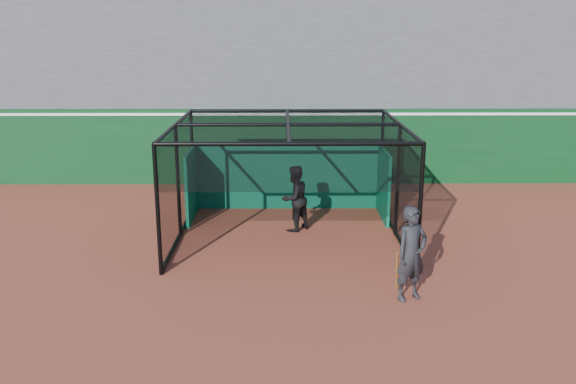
{
  "coord_description": "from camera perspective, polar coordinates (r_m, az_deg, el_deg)",
  "views": [
    {
      "loc": [
        0.85,
        -11.57,
        5.04
      ],
      "look_at": [
        0.97,
        2.0,
        1.4
      ],
      "focal_mm": 38.0,
      "sensor_mm": 36.0,
      "label": 1
    }
  ],
  "objects": [
    {
      "name": "outfield_wall",
      "position": [
        20.43,
        -2.89,
        4.42
      ],
      "size": [
        50.0,
        0.5,
        2.5
      ],
      "color": "#093615",
      "rests_on": "ground"
    },
    {
      "name": "batting_cage",
      "position": [
        15.05,
        0.0,
        1.02
      ],
      "size": [
        5.52,
        5.16,
        2.81
      ],
      "color": "black",
      "rests_on": "ground"
    },
    {
      "name": "ground",
      "position": [
        12.65,
        -4.37,
        -8.51
      ],
      "size": [
        120.0,
        120.0,
        0.0
      ],
      "primitive_type": "plane",
      "color": "brown",
      "rests_on": "ground"
    },
    {
      "name": "batter",
      "position": [
        15.56,
        0.61,
        -0.6
      ],
      "size": [
        1.04,
        1.04,
        1.7
      ],
      "primitive_type": "imported",
      "rotation": [
        0.0,
        0.0,
        3.91
      ],
      "color": "black",
      "rests_on": "ground"
    },
    {
      "name": "grandstand",
      "position": [
        23.86,
        -2.62,
        13.65
      ],
      "size": [
        50.0,
        7.85,
        8.95
      ],
      "color": "#4C4C4F",
      "rests_on": "ground"
    },
    {
      "name": "on_deck_player",
      "position": [
        11.82,
        11.47,
        -5.7
      ],
      "size": [
        0.8,
        0.71,
        1.85
      ],
      "color": "black",
      "rests_on": "ground"
    }
  ]
}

